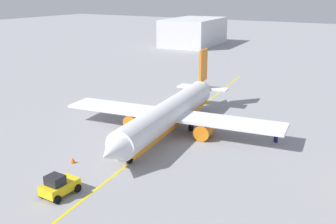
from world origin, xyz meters
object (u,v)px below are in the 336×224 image
object	(u,v)px
refueling_worker	(276,136)
safety_cone_nose	(73,160)
airplane	(170,114)
pushback_tug	(59,186)

from	to	relation	value
refueling_worker	safety_cone_nose	size ratio (longest dim) A/B	2.56
airplane	pushback_tug	distance (m)	20.70
safety_cone_nose	airplane	bearing A→B (deg)	164.11
refueling_worker	safety_cone_nose	xyz separation A→B (m)	(18.08, -17.85, -0.49)
pushback_tug	safety_cone_nose	distance (m)	7.43
airplane	safety_cone_nose	xyz separation A→B (m)	(14.50, -4.13, -2.26)
airplane	refueling_worker	bearing A→B (deg)	104.64
airplane	safety_cone_nose	bearing A→B (deg)	-15.89
airplane	refueling_worker	world-z (taller)	airplane
refueling_worker	pushback_tug	bearing A→B (deg)	-29.52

